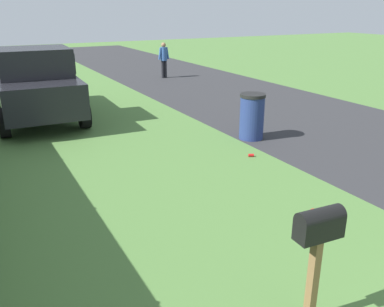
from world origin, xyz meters
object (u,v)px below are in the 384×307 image
mailbox (318,233)px  trash_bin (252,116)px  pickup_truck (35,82)px  pedestrian (164,58)px

mailbox → trash_bin: (5.49, -3.21, -0.48)m
mailbox → pickup_truck: (10.00, 1.18, 0.05)m
pickup_truck → pedestrian: pickup_truck is taller
mailbox → pickup_truck: bearing=10.3°
trash_bin → pedestrian: bearing=-11.5°
mailbox → pickup_truck: pickup_truck is taller
trash_bin → pedestrian: pedestrian is taller
pickup_truck → pedestrian: size_ratio=3.26×
pickup_truck → trash_bin: bearing=46.4°
mailbox → pedestrian: (15.05, -5.15, -0.13)m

